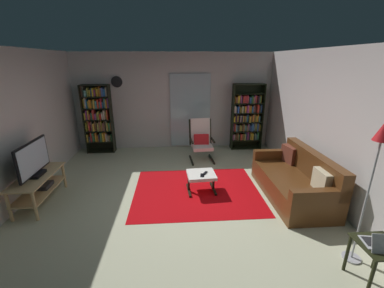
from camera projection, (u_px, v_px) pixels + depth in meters
name	position (u px, v px, depth m)	size (l,w,h in m)	color
ground_plane	(177.00, 199.00, 4.52)	(7.02, 7.02, 0.00)	beige
wall_back	(174.00, 102.00, 6.84)	(5.60, 0.06, 2.60)	silver
wall_left	(4.00, 133.00, 3.92)	(0.06, 6.00, 2.60)	silver
wall_right	(332.00, 127.00, 4.28)	(0.06, 6.00, 2.60)	silver
glass_door_panel	(190.00, 111.00, 6.89)	(1.10, 0.01, 2.00)	silver
area_rug	(197.00, 191.00, 4.78)	(2.37, 1.92, 0.01)	#C0080E
tv_stand	(39.00, 184.00, 4.31)	(0.48, 1.18, 0.52)	tan
television	(34.00, 160.00, 4.15)	(0.20, 0.92, 0.60)	black
bookshelf_near_tv	(98.00, 117.00, 6.54)	(0.71, 0.30, 1.80)	black
bookshelf_near_sofa	(247.00, 117.00, 6.85)	(0.83, 0.30, 1.80)	black
leather_sofa	(295.00, 181.00, 4.51)	(0.89, 1.84, 0.85)	#532E14
lounge_armchair	(201.00, 139.00, 6.16)	(0.60, 0.69, 1.02)	black
ottoman	(201.00, 176.00, 4.70)	(0.55, 0.51, 0.36)	white
tv_remote	(205.00, 173.00, 4.67)	(0.04, 0.14, 0.02)	black
cell_phone	(202.00, 175.00, 4.59)	(0.07, 0.14, 0.01)	black
floor_lamp_by_sofa	(378.00, 155.00, 2.71)	(0.22, 0.22, 1.79)	#A5A5AD
side_table	(377.00, 254.00, 2.70)	(0.43, 0.43, 0.51)	black
laptop	(384.00, 243.00, 2.60)	(0.36, 0.33, 0.20)	#B7BABF
wall_clock	(117.00, 82.00, 6.49)	(0.29, 0.03, 0.29)	silver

